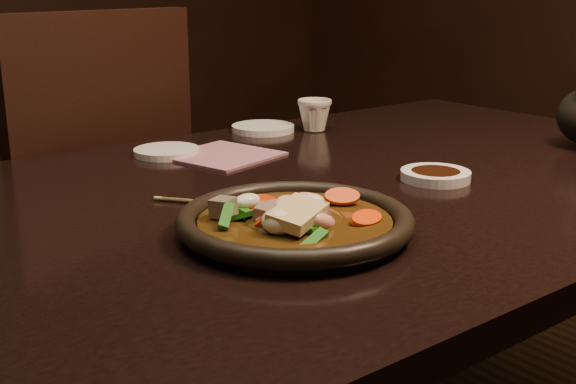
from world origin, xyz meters
TOP-DOWN VIEW (x-y plane):
  - table at (0.00, 0.00)m, footprint 1.60×0.90m
  - chair at (-0.12, 0.66)m, footprint 0.58×0.58m
  - plate at (-0.15, -0.16)m, footprint 0.29×0.29m
  - stirfry at (-0.15, -0.16)m, footprint 0.22×0.17m
  - soy_dish at (0.18, -0.09)m, footprint 0.11×0.11m
  - saucer_left at (-0.07, 0.32)m, footprint 0.12×0.12m
  - saucer_right at (0.19, 0.38)m, footprint 0.13×0.13m
  - tea_cup at (0.28, 0.32)m, footprint 0.09×0.09m
  - chopsticks at (-0.15, -0.01)m, footprint 0.14×0.18m
  - napkin at (0.00, 0.24)m, footprint 0.20×0.20m

SIDE VIEW (x-z plane):
  - chair at x=-0.12m, z-range 0.04..1.04m
  - table at x=0.00m, z-range 0.30..1.05m
  - napkin at x=0.00m, z-range 0.75..0.75m
  - chopsticks at x=-0.15m, z-range 0.75..0.76m
  - saucer_left at x=-0.07m, z-range 0.75..0.76m
  - saucer_right at x=0.19m, z-range 0.75..0.76m
  - soy_dish at x=0.18m, z-range 0.75..0.77m
  - plate at x=-0.15m, z-range 0.75..0.78m
  - stirfry at x=-0.15m, z-range 0.74..0.80m
  - tea_cup at x=0.28m, z-range 0.75..0.82m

